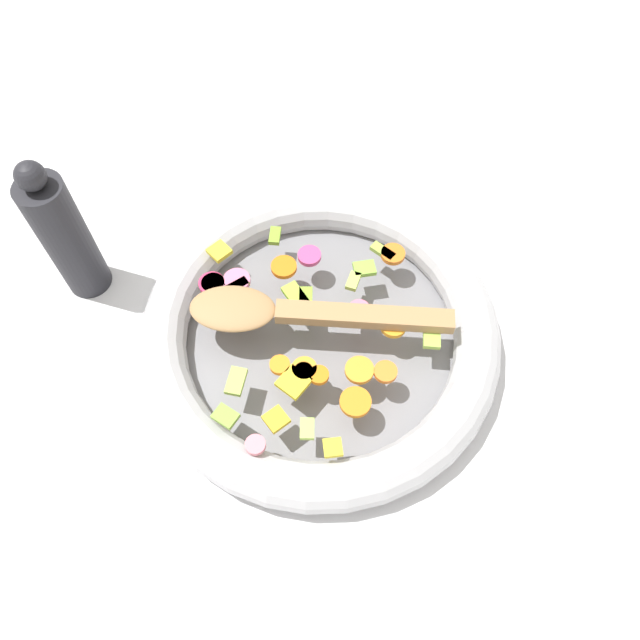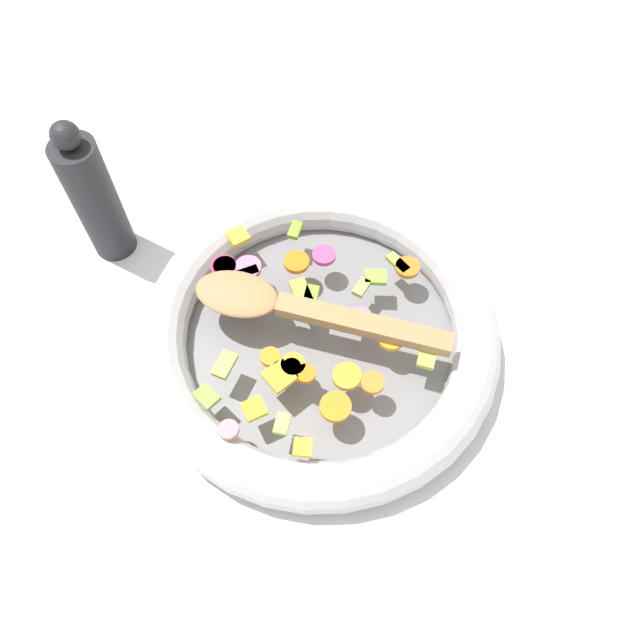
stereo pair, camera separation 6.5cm
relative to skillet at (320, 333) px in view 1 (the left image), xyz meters
name	(u,v)px [view 1 (the left image)]	position (x,y,z in m)	size (l,w,h in m)	color
ground_plane	(320,342)	(0.00, 0.00, -0.02)	(4.00, 4.00, 0.00)	silver
skillet	(320,333)	(0.00, 0.00, 0.00)	(0.39, 0.39, 0.05)	slate
chopped_vegetables	(306,326)	(-0.01, 0.01, 0.03)	(0.27, 0.27, 0.01)	orange
wooden_spoon	(291,312)	(-0.01, 0.03, 0.04)	(0.09, 0.28, 0.01)	#A87F51
pepper_mill	(65,235)	(0.01, 0.28, 0.07)	(0.05, 0.05, 0.19)	#232328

